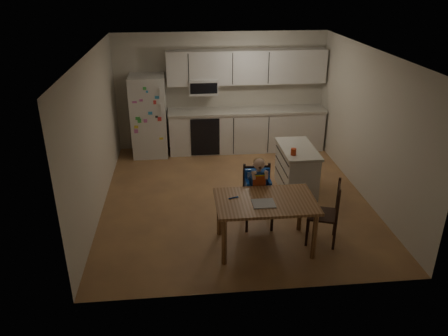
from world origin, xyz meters
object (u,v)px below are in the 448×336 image
kitchen_island (296,169)px  red_cup (293,152)px  refrigerator (149,116)px  dining_table (265,207)px  chair_side (330,209)px  chair_booster (258,184)px

kitchen_island → red_cup: 0.58m
refrigerator → dining_table: size_ratio=1.23×
refrigerator → red_cup: refrigerator is taller
dining_table → chair_side: (0.94, 0.02, -0.11)m
chair_booster → chair_side: 1.12m
kitchen_island → dining_table: (-0.88, -1.66, 0.23)m
dining_table → chair_booster: size_ratio=1.23×
refrigerator → red_cup: 3.42m
chair_side → kitchen_island: bearing=-158.2°
refrigerator → dining_table: refrigerator is taller
dining_table → chair_booster: chair_booster is taller
chair_booster → dining_table: bearing=-89.5°
refrigerator → chair_side: size_ratio=1.79×
red_cup → kitchen_island: bearing=62.3°
dining_table → chair_side: bearing=1.1°
red_cup → chair_booster: chair_booster is taller
red_cup → chair_booster: 1.05m
kitchen_island → chair_booster: chair_booster is taller
dining_table → chair_booster: bearing=90.0°
red_cup → chair_booster: size_ratio=0.10×
kitchen_island → red_cup: size_ratio=9.96×
chair_side → chair_booster: bearing=-102.7°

